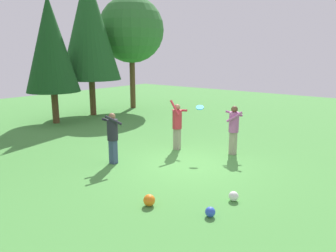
{
  "coord_description": "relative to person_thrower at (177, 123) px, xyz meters",
  "views": [
    {
      "loc": [
        -8.08,
        -5.7,
        3.45
      ],
      "look_at": [
        0.33,
        0.97,
        1.05
      ],
      "focal_mm": 34.88,
      "sensor_mm": 36.0,
      "label": 1
    }
  ],
  "objects": [
    {
      "name": "person_bystander",
      "position": [
        -2.51,
        0.65,
        -0.03
      ],
      "size": [
        0.71,
        0.69,
        1.64
      ],
      "rotation": [
        0.0,
        0.0,
        -0.52
      ],
      "color": "#38476B",
      "rests_on": "ground_plane"
    },
    {
      "name": "tree_right",
      "position": [
        2.53,
        7.9,
        3.9
      ],
      "size": [
        3.28,
        3.28,
        7.84
      ],
      "color": "brown",
      "rests_on": "ground_plane"
    },
    {
      "name": "frisbee",
      "position": [
        0.14,
        -0.87,
        0.63
      ],
      "size": [
        0.35,
        0.36,
        0.14
      ],
      "color": "#2393D1"
    },
    {
      "name": "person_catcher",
      "position": [
        0.72,
        -1.89,
        0.01
      ],
      "size": [
        0.7,
        0.73,
        1.71
      ],
      "rotation": [
        0.0,
        0.0,
        2.09
      ],
      "color": "gray",
      "rests_on": "ground_plane"
    },
    {
      "name": "tree_far_right",
      "position": [
        5.72,
        7.85,
        3.85
      ],
      "size": [
        4.02,
        4.02,
        6.88
      ],
      "color": "brown",
      "rests_on": "ground_plane"
    },
    {
      "name": "ball_blue",
      "position": [
        -3.61,
        -3.61,
        -0.89
      ],
      "size": [
        0.22,
        0.22,
        0.22
      ],
      "primitive_type": "sphere",
      "color": "blue",
      "rests_on": "ground_plane"
    },
    {
      "name": "ball_white",
      "position": [
        -2.6,
        -3.64,
        -0.88
      ],
      "size": [
        0.24,
        0.24,
        0.24
      ],
      "primitive_type": "sphere",
      "color": "white",
      "rests_on": "ground_plane"
    },
    {
      "name": "person_thrower",
      "position": [
        0.0,
        0.0,
        0.0
      ],
      "size": [
        0.55,
        0.59,
        1.85
      ],
      "rotation": [
        0.0,
        0.0,
        -1.41
      ],
      "color": "gray",
      "rests_on": "ground_plane"
    },
    {
      "name": "tree_center",
      "position": [
        -0.08,
        7.58,
        2.87
      ],
      "size": [
        2.59,
        2.59,
        6.2
      ],
      "color": "brown",
      "rests_on": "ground_plane"
    },
    {
      "name": "ball_orange",
      "position": [
        -4.04,
        -2.23,
        -0.86
      ],
      "size": [
        0.28,
        0.28,
        0.28
      ],
      "primitive_type": "sphere",
      "color": "orange",
      "rests_on": "ground_plane"
    },
    {
      "name": "ground_plane",
      "position": [
        -1.14,
        -1.2,
        -1.0
      ],
      "size": [
        40.0,
        40.0,
        0.0
      ],
      "primitive_type": "plane",
      "color": "#4C9342"
    }
  ]
}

